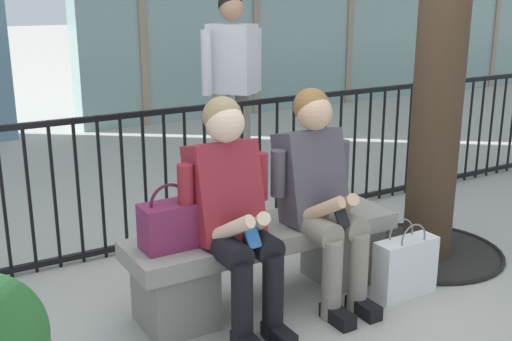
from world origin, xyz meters
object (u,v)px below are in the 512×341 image
object	(u,v)px
stone_bench	(265,255)
bystander_at_railing	(232,81)
seated_person_companion	(320,190)
shopping_bag	(405,266)
handbag_on_bench	(170,225)
seated_person_with_phone	(233,207)

from	to	relation	value
stone_bench	bystander_at_railing	distance (m)	2.07
seated_person_companion	bystander_at_railing	xyz separation A→B (m)	(0.50, 1.90, 0.35)
stone_bench	bystander_at_railing	world-z (taller)	bystander_at_railing
seated_person_companion	shopping_bag	xyz separation A→B (m)	(0.45, -0.25, -0.47)
handbag_on_bench	bystander_at_railing	bearing A→B (deg)	52.81
seated_person_with_phone	seated_person_companion	xyz separation A→B (m)	(0.56, 0.00, 0.00)
bystander_at_railing	seated_person_companion	bearing A→B (deg)	-104.62
handbag_on_bench	bystander_at_railing	world-z (taller)	bystander_at_railing
seated_person_companion	bystander_at_railing	world-z (taller)	bystander_at_railing
stone_bench	seated_person_companion	bearing A→B (deg)	-24.83
stone_bench	handbag_on_bench	size ratio (longest dim) A/B	4.63
seated_person_with_phone	bystander_at_railing	distance (m)	2.20
seated_person_companion	handbag_on_bench	bearing A→B (deg)	172.13
shopping_bag	bystander_at_railing	size ratio (longest dim) A/B	0.27
seated_person_companion	handbag_on_bench	xyz separation A→B (m)	(-0.86, 0.12, -0.08)
seated_person_companion	bystander_at_railing	distance (m)	2.00
seated_person_companion	bystander_at_railing	size ratio (longest dim) A/B	0.71
seated_person_with_phone	handbag_on_bench	bearing A→B (deg)	158.54
stone_bench	bystander_at_railing	xyz separation A→B (m)	(0.77, 1.78, 0.73)
stone_bench	seated_person_with_phone	world-z (taller)	seated_person_with_phone
seated_person_with_phone	handbag_on_bench	world-z (taller)	seated_person_with_phone
seated_person_companion	handbag_on_bench	distance (m)	0.87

